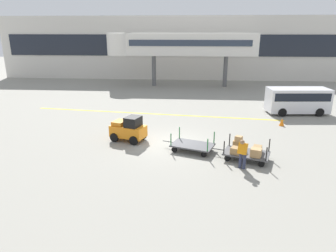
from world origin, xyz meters
TOP-DOWN VIEW (x-y plane):
  - ground_plane at (0.00, 0.00)m, footprint 120.00×120.00m
  - apron_lead_line at (-1.93, 6.65)m, footprint 20.43×2.50m
  - terminal_building at (0.00, 25.98)m, footprint 51.18×2.51m
  - jet_bridge at (-0.85, 19.99)m, footprint 17.86×3.00m
  - baggage_tug at (-2.64, 0.27)m, footprint 2.35×1.79m
  - baggage_cart_lead at (1.28, -1.10)m, footprint 3.07×2.08m
  - baggage_cart_middle at (4.10, -2.09)m, footprint 3.07×2.08m
  - baggage_handler at (3.71, -3.25)m, footprint 0.55×0.56m
  - shuttle_van at (9.80, 7.69)m, footprint 4.94×2.29m
  - safety_cone_near at (7.69, 4.18)m, footprint 0.36×0.36m

SIDE VIEW (x-z plane):
  - ground_plane at x=0.00m, z-range 0.00..0.00m
  - apron_lead_line at x=-1.93m, z-range 0.00..0.01m
  - safety_cone_near at x=7.69m, z-range 0.00..0.55m
  - baggage_cart_lead at x=1.28m, z-range -0.20..0.90m
  - baggage_cart_middle at x=4.10m, z-range -0.06..1.07m
  - baggage_tug at x=-2.64m, z-range -0.04..1.54m
  - baggage_handler at x=3.71m, z-range 0.08..1.65m
  - shuttle_van at x=9.80m, z-range 0.19..2.28m
  - terminal_building at x=0.00m, z-range 0.01..8.45m
  - jet_bridge at x=-0.85m, z-range 1.79..8.05m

